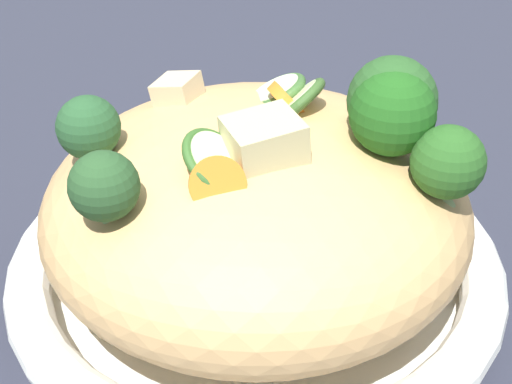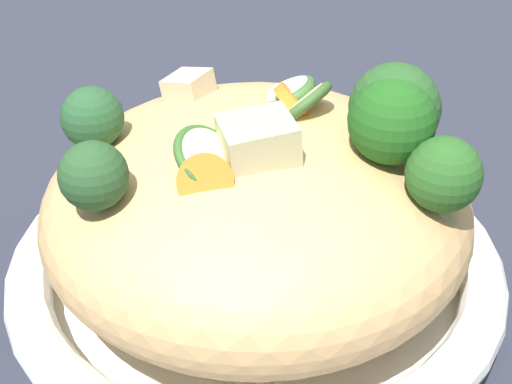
% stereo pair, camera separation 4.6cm
% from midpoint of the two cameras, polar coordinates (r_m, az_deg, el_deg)
% --- Properties ---
extents(ground_plane, '(3.00, 3.00, 0.00)m').
position_cam_midpoint_polar(ground_plane, '(0.51, -2.58, -8.57)').
color(ground_plane, '#2A2C3A').
extents(serving_bowl, '(0.31, 0.31, 0.05)m').
position_cam_midpoint_polar(serving_bowl, '(0.50, -2.65, -6.33)').
color(serving_bowl, white).
rests_on(serving_bowl, ground_plane).
extents(noodle_heap, '(0.26, 0.26, 0.11)m').
position_cam_midpoint_polar(noodle_heap, '(0.46, -2.83, -1.26)').
color(noodle_heap, tan).
rests_on(noodle_heap, serving_bowl).
extents(broccoli_florets, '(0.20, 0.22, 0.08)m').
position_cam_midpoint_polar(broccoli_florets, '(0.42, 3.41, 4.41)').
color(broccoli_florets, '#94B76E').
rests_on(broccoli_florets, serving_bowl).
extents(carrot_coins, '(0.18, 0.13, 0.04)m').
position_cam_midpoint_polar(carrot_coins, '(0.44, 1.56, 4.02)').
color(carrot_coins, orange).
rests_on(carrot_coins, serving_bowl).
extents(zucchini_slices, '(0.14, 0.08, 0.04)m').
position_cam_midpoint_polar(zucchini_slices, '(0.45, -2.17, 5.62)').
color(zucchini_slices, beige).
rests_on(zucchini_slices, serving_bowl).
extents(chicken_chunks, '(0.07, 0.13, 0.04)m').
position_cam_midpoint_polar(chicken_chunks, '(0.43, -4.36, 4.71)').
color(chicken_chunks, '#C6BF8C').
rests_on(chicken_chunks, serving_bowl).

